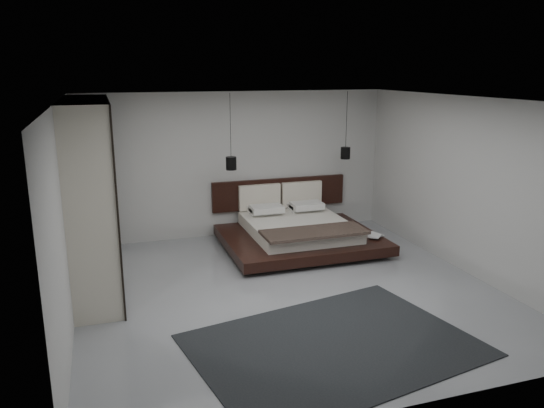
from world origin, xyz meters
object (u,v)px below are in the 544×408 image
object	(u,v)px
wardrobe	(91,195)
rug	(334,345)
pendant_left	(231,163)
pendant_right	(345,153)
lattice_screen	(76,185)
bed	(298,231)

from	to	relation	value
wardrobe	rug	distance (m)	4.14
pendant_left	pendant_right	xyz separation A→B (m)	(2.28, 0.00, 0.08)
lattice_screen	bed	distance (m)	3.98
lattice_screen	pendant_right	size ratio (longest dim) A/B	2.02
pendant_left	rug	distance (m)	4.33
lattice_screen	rug	bearing A→B (deg)	-54.93
bed	pendant_right	size ratio (longest dim) A/B	2.15
lattice_screen	pendant_right	distance (m)	4.96
pendant_right	wardrobe	size ratio (longest dim) A/B	0.45
bed	wardrobe	distance (m)	3.80
pendant_right	wardrobe	world-z (taller)	pendant_right
rug	pendant_right	bearing A→B (deg)	63.30
lattice_screen	pendant_left	distance (m)	2.68
pendant_right	rug	world-z (taller)	pendant_right
bed	rug	world-z (taller)	bed
bed	pendant_left	distance (m)	1.75
pendant_right	pendant_left	bearing A→B (deg)	180.00
pendant_left	wardrobe	world-z (taller)	pendant_left
pendant_right	wardrobe	xyz separation A→B (m)	(-4.70, -1.19, -0.23)
pendant_right	rug	bearing A→B (deg)	-116.70
lattice_screen	pendant_right	xyz separation A→B (m)	(4.95, -0.11, 0.33)
pendant_right	rug	size ratio (longest dim) A/B	0.40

